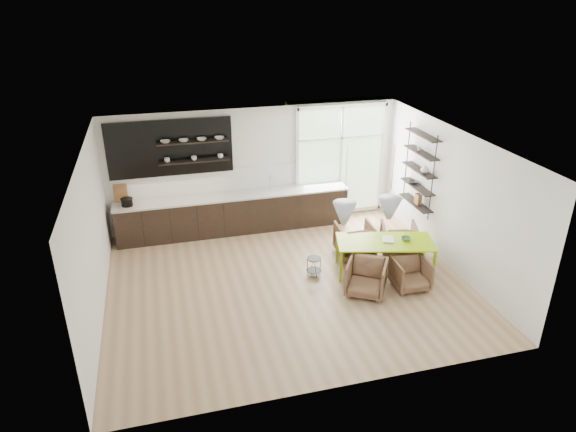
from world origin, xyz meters
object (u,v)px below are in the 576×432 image
at_px(armchair_back_left, 355,240).
at_px(armchair_back_right, 398,238).
at_px(armchair_front_right, 411,274).
at_px(dining_table, 385,243).
at_px(armchair_front_left, 366,278).
at_px(wire_stool, 314,264).

height_order(armchair_back_left, armchair_back_right, armchair_back_left).
height_order(armchair_back_right, armchair_front_right, armchair_back_right).
height_order(dining_table, armchair_front_left, dining_table).
xyz_separation_m(armchair_front_left, armchair_front_right, (0.92, -0.04, -0.03)).
bearing_deg(armchair_front_left, armchair_back_right, 76.71).
bearing_deg(armchair_back_right, wire_stool, 29.43).
xyz_separation_m(dining_table, armchair_back_left, (-0.31, 0.83, -0.30)).
bearing_deg(wire_stool, armchair_front_left, -49.61).
distance_m(armchair_back_right, armchair_front_right, 1.44).
distance_m(dining_table, armchair_back_left, 0.94).
distance_m(armchair_back_left, wire_stool, 1.27).
height_order(armchair_back_left, wire_stool, armchair_back_left).
bearing_deg(armchair_front_right, armchair_back_left, 112.95).
height_order(armchair_back_right, wire_stool, armchair_back_right).
bearing_deg(dining_table, armchair_back_right, 60.47).
xyz_separation_m(dining_table, armchair_back_right, (0.66, 0.69, -0.31)).
relative_size(armchair_back_left, armchair_front_left, 1.07).
distance_m(dining_table, armchair_front_right, 0.82).
height_order(armchair_front_left, armchair_front_right, armchair_front_left).
relative_size(armchair_back_left, armchair_back_right, 1.05).
distance_m(armchair_back_left, armchair_front_right, 1.63).
bearing_deg(armchair_front_right, dining_table, 112.55).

